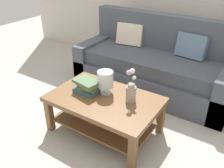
{
  "coord_description": "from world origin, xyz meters",
  "views": [
    {
      "loc": [
        1.28,
        -2.26,
        1.86
      ],
      "look_at": [
        -0.02,
        -0.27,
        0.55
      ],
      "focal_mm": 39.25,
      "sensor_mm": 36.0,
      "label": 1
    }
  ],
  "objects": [
    {
      "name": "ground_plane",
      "position": [
        0.0,
        0.0,
        0.0
      ],
      "size": [
        10.0,
        10.0,
        0.0
      ],
      "primitive_type": "plane",
      "color": "#B7B2A8"
    },
    {
      "name": "couch",
      "position": [
        0.01,
        0.81,
        0.36
      ],
      "size": [
        2.24,
        0.9,
        1.06
      ],
      "color": "#474C56",
      "rests_on": "ground"
    },
    {
      "name": "flower_pitcher",
      "position": [
        0.25,
        -0.32,
        0.58
      ],
      "size": [
        0.11,
        0.11,
        0.37
      ],
      "color": "#9E998E",
      "rests_on": "coffee_table"
    },
    {
      "name": "glass_hurricane_vase",
      "position": [
        -0.07,
        -0.33,
        0.61
      ],
      "size": [
        0.18,
        0.18,
        0.26
      ],
      "color": "silver",
      "rests_on": "coffee_table"
    },
    {
      "name": "book_stack_main",
      "position": [
        -0.25,
        -0.43,
        0.53
      ],
      "size": [
        0.31,
        0.23,
        0.15
      ],
      "color": "#3D6075",
      "rests_on": "coffee_table"
    },
    {
      "name": "coffee_table",
      "position": [
        -0.02,
        -0.42,
        0.33
      ],
      "size": [
        1.19,
        0.76,
        0.45
      ],
      "color": "brown",
      "rests_on": "ground"
    }
  ]
}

